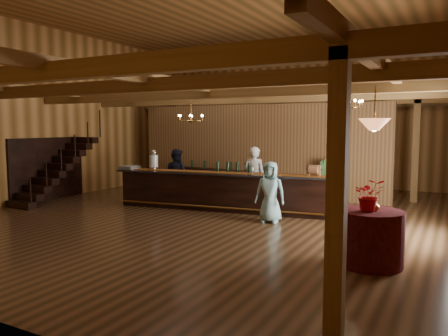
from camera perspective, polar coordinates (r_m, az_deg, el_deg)
The scene contains 28 objects.
floor at distance 11.89m, azimuth -0.69°, elevation -6.00°, with size 14.00×14.00×0.00m, color brown.
ceiling at distance 12.07m, azimuth -0.72°, elevation 20.53°, with size 14.00×14.00×0.00m, color #A56833.
wall_back at distance 18.11m, azimuth 10.13°, elevation 6.63°, with size 12.00×0.10×5.50m, color #C08444.
wall_left at distance 15.48m, azimuth -20.68°, elevation 6.56°, with size 0.10×14.00×5.50m, color #C08444.
beam_grid at distance 12.13m, azimuth 0.47°, elevation 9.62°, with size 11.90×13.90×0.39m.
support_posts at distance 11.25m, azimuth -1.93°, elevation 1.57°, with size 9.20×10.20×3.20m.
partition_wall at distance 15.04m, azimuth 4.09°, elevation 2.37°, with size 9.00×0.18×3.10m, color brown.
staircase at distance 14.64m, azimuth -21.21°, elevation -0.24°, with size 1.00×2.80×2.00m.
backroom_boxes at distance 16.89m, azimuth 7.48°, elevation -0.80°, with size 4.10×0.60×1.10m.
tasting_bar at distance 12.31m, azimuth -0.25°, elevation -3.03°, with size 6.47×1.66×1.08m.
beverage_dispenser at distance 13.20m, azimuth -9.17°, elevation 1.03°, with size 0.26×0.26×0.60m.
glass_rack_tray at distance 13.53m, azimuth -12.22°, elevation 0.08°, with size 0.50×0.50×0.10m, color gray.
raffle_drum at distance 11.53m, azimuth 11.67°, elevation -0.21°, with size 0.34×0.24×0.30m.
bar_bottle_0 at distance 12.41m, azimuth -0.82°, elevation 0.18°, with size 0.07×0.07×0.30m, color black.
bar_bottle_1 at distance 12.30m, azimuth 0.47°, elevation 0.13°, with size 0.07×0.07×0.30m, color black.
bar_bottle_2 at distance 12.21m, azimuth 1.75°, elevation 0.09°, with size 0.07×0.07×0.30m, color black.
bar_bottle_3 at distance 12.10m, azimuth 3.32°, elevation 0.03°, with size 0.07×0.07×0.30m, color black.
backbar_shelf at distance 15.40m, azimuth -1.68°, elevation -1.72°, with size 3.07×0.48×0.86m, color black.
round_table at distance 7.93m, azimuth 18.59°, elevation -8.65°, with size 1.10×1.10×0.95m, color #511715.
chandelier_left at distance 12.91m, azimuth -4.33°, elevation 6.60°, with size 0.80×0.80×0.74m.
chandelier_right at distance 11.09m, azimuth 15.64°, elevation 8.10°, with size 0.80×0.80×0.44m.
pendant_lamp at distance 7.70m, azimuth 19.03°, elevation 5.42°, with size 0.52×0.52×0.90m.
bartender at distance 12.74m, azimuth 4.01°, elevation -1.18°, with size 0.65×0.43×1.78m, color white.
staff_second at distance 13.88m, azimuth -6.21°, elevation -0.92°, with size 0.80×0.62×1.65m, color black.
guest at distance 10.80m, azimuth 6.05°, elevation -3.13°, with size 0.74×0.48×1.51m, color #8EC8CB.
floor_plant at distance 14.07m, azimuth 12.61°, elevation -1.47°, with size 0.76×0.62×1.39m, color #3B6A31.
table_flowers at distance 7.70m, azimuth 18.47°, elevation -3.37°, with size 0.50×0.43×0.55m, color #AE0913.
table_vase at distance 7.77m, azimuth 18.97°, elevation -4.19°, with size 0.16×0.16×0.32m, color #A37031.
Camera 1 is at (5.63, -10.20, 2.38)m, focal length 35.00 mm.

